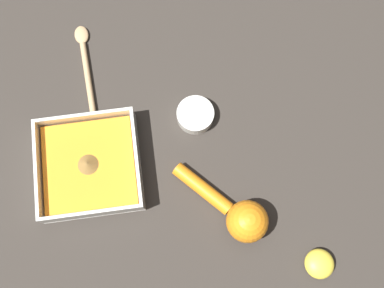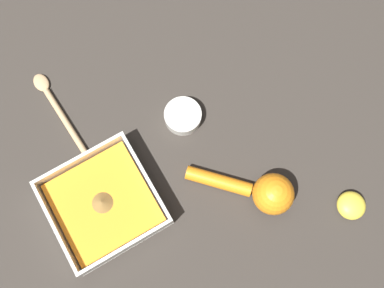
% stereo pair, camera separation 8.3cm
% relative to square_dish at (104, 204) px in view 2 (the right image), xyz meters
% --- Properties ---
extents(ground_plane, '(4.00, 4.00, 0.00)m').
position_rel_square_dish_xyz_m(ground_plane, '(-0.01, -0.02, -0.02)').
color(ground_plane, '#332D28').
extents(square_dish, '(0.19, 0.19, 0.05)m').
position_rel_square_dish_xyz_m(square_dish, '(0.00, 0.00, 0.00)').
color(square_dish, silver).
rests_on(square_dish, ground_plane).
extents(spice_bowl, '(0.07, 0.07, 0.03)m').
position_rel_square_dish_xyz_m(spice_bowl, '(0.07, -0.21, -0.00)').
color(spice_bowl, silver).
rests_on(spice_bowl, ground_plane).
extents(lemon_squeezer, '(0.16, 0.16, 0.07)m').
position_rel_square_dish_xyz_m(lemon_squeezer, '(-0.13, -0.26, 0.02)').
color(lemon_squeezer, orange).
rests_on(lemon_squeezer, ground_plane).
extents(lemon_half, '(0.05, 0.05, 0.03)m').
position_rel_square_dish_xyz_m(lemon_half, '(-0.23, -0.39, -0.00)').
color(lemon_half, yellow).
rests_on(lemon_half, ground_plane).
extents(wooden_spoon, '(0.21, 0.03, 0.01)m').
position_rel_square_dish_xyz_m(wooden_spoon, '(0.21, -0.01, -0.01)').
color(wooden_spoon, tan).
rests_on(wooden_spoon, ground_plane).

